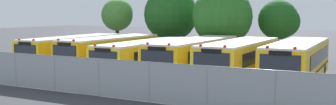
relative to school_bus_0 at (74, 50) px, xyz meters
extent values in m
plane|color=#38383D|center=(8.78, -0.06, -1.38)|extent=(160.00, 160.00, 0.00)
cube|color=yellow|center=(0.00, 0.03, -0.02)|extent=(2.69, 10.50, 2.03)
cube|color=white|center=(0.00, 0.03, 1.05)|extent=(2.63, 10.29, 0.12)
cube|color=black|center=(0.13, -5.26, -0.85)|extent=(2.48, 0.22, 0.36)
cube|color=black|center=(0.13, -5.21, 0.34)|extent=(1.99, 0.11, 0.97)
cube|color=black|center=(1.22, 0.36, 0.30)|extent=(0.24, 8.15, 0.73)
cube|color=black|center=(-1.24, 0.30, 0.30)|extent=(0.24, 8.15, 0.73)
cube|color=black|center=(0.00, 0.03, -0.43)|extent=(2.71, 10.61, 0.10)
sphere|color=red|center=(0.79, -5.03, 1.15)|extent=(0.18, 0.18, 0.18)
sphere|color=red|center=(-0.54, -5.06, 1.15)|extent=(0.18, 0.18, 0.18)
cube|color=black|center=(0.13, -5.22, 0.89)|extent=(1.09, 0.11, 0.24)
cylinder|color=black|center=(1.17, -3.77, -0.88)|extent=(0.31, 1.01, 1.00)
cylinder|color=black|center=(-0.98, -3.82, -0.88)|extent=(0.31, 1.01, 1.00)
cylinder|color=black|center=(0.99, 3.48, -0.88)|extent=(0.31, 1.01, 1.00)
cylinder|color=black|center=(-1.16, 3.42, -0.88)|extent=(0.31, 1.01, 1.00)
cube|color=#EAA80C|center=(3.66, -0.08, 0.01)|extent=(2.63, 10.00, 2.10)
cube|color=white|center=(3.66, -0.08, 1.12)|extent=(2.58, 9.80, 0.12)
cube|color=black|center=(3.55, -5.12, -0.85)|extent=(2.47, 0.21, 0.36)
cube|color=black|center=(3.55, -5.07, 0.39)|extent=(1.98, 0.10, 1.01)
cube|color=black|center=(4.89, 0.20, 0.35)|extent=(0.21, 7.76, 0.76)
cube|color=black|center=(2.44, 0.25, 0.35)|extent=(0.21, 7.76, 0.76)
cube|color=black|center=(3.66, -0.08, -0.40)|extent=(2.66, 10.10, 0.10)
sphere|color=red|center=(4.22, -4.92, 1.22)|extent=(0.18, 0.18, 0.18)
sphere|color=red|center=(2.89, -4.89, 1.22)|extent=(0.18, 0.18, 0.18)
cube|color=black|center=(3.55, -5.08, 0.96)|extent=(1.09, 0.10, 0.24)
cylinder|color=black|center=(4.65, -3.67, -0.88)|extent=(0.30, 1.01, 1.00)
cylinder|color=black|center=(2.51, -3.63, -0.88)|extent=(0.30, 1.01, 1.00)
cylinder|color=black|center=(4.80, 3.08, -0.88)|extent=(0.30, 1.01, 1.00)
cylinder|color=black|center=(2.66, 3.12, -0.88)|extent=(0.30, 1.01, 1.00)
cube|color=yellow|center=(7.04, -0.10, -0.08)|extent=(2.59, 10.90, 1.91)
cube|color=white|center=(7.04, -0.10, 0.93)|extent=(2.54, 10.68, 0.12)
cube|color=black|center=(7.01, -5.61, -0.85)|extent=(2.59, 0.17, 0.36)
cube|color=black|center=(7.01, -5.56, 0.26)|extent=(2.08, 0.07, 0.92)
cube|color=black|center=(8.33, 0.20, 0.22)|extent=(0.08, 8.49, 0.69)
cube|color=black|center=(5.75, 0.21, 0.22)|extent=(0.08, 8.49, 0.69)
cube|color=black|center=(7.04, -0.10, -0.46)|extent=(2.62, 11.01, 0.10)
sphere|color=red|center=(7.71, -5.39, 1.03)|extent=(0.18, 0.18, 0.18)
sphere|color=red|center=(6.31, -5.39, 1.03)|extent=(0.18, 0.18, 0.18)
cube|color=black|center=(7.01, -5.57, 0.77)|extent=(1.14, 0.09, 0.24)
cylinder|color=black|center=(8.15, -4.15, -0.88)|extent=(0.29, 1.00, 1.00)
cylinder|color=black|center=(5.89, -4.13, -0.88)|extent=(0.29, 1.00, 1.00)
cylinder|color=black|center=(8.18, 3.54, -0.88)|extent=(0.29, 1.00, 1.00)
cylinder|color=black|center=(5.93, 3.55, -0.88)|extent=(0.29, 1.00, 1.00)
cube|color=yellow|center=(10.54, 0.14, 0.02)|extent=(2.57, 10.66, 2.12)
cube|color=white|center=(10.54, 0.14, 1.14)|extent=(2.52, 10.45, 0.12)
cube|color=black|center=(10.55, -5.26, -0.85)|extent=(2.59, 0.17, 0.36)
cube|color=black|center=(10.55, -5.21, 0.40)|extent=(2.09, 0.07, 1.02)
cube|color=black|center=(11.83, 0.44, 0.36)|extent=(0.06, 8.31, 0.76)
cube|color=black|center=(9.25, 0.43, 0.36)|extent=(0.06, 8.31, 0.76)
cube|color=black|center=(10.54, 0.14, -0.40)|extent=(2.60, 10.77, 0.10)
sphere|color=red|center=(11.25, -5.04, 1.24)|extent=(0.18, 0.18, 0.18)
sphere|color=red|center=(9.85, -5.04, 1.24)|extent=(0.18, 0.18, 0.18)
cube|color=black|center=(10.55, -5.22, 0.98)|extent=(1.14, 0.08, 0.24)
cylinder|color=black|center=(11.68, -3.79, -0.88)|extent=(0.28, 1.00, 1.00)
cylinder|color=black|center=(9.42, -3.80, -0.88)|extent=(0.28, 1.00, 1.00)
cylinder|color=black|center=(11.66, 3.67, -0.88)|extent=(0.28, 1.00, 1.00)
cylinder|color=black|center=(9.40, 3.66, -0.88)|extent=(0.28, 1.00, 1.00)
cube|color=yellow|center=(13.89, -0.23, 0.03)|extent=(2.56, 9.87, 2.12)
cube|color=white|center=(13.89, -0.23, 1.15)|extent=(2.51, 9.67, 0.12)
cube|color=black|center=(13.86, -5.23, -0.85)|extent=(2.56, 0.17, 0.36)
cube|color=black|center=(13.86, -5.18, 0.41)|extent=(2.06, 0.07, 1.02)
cube|color=black|center=(15.16, 0.06, 0.37)|extent=(0.08, 7.69, 0.76)
cube|color=black|center=(12.61, 0.07, 0.37)|extent=(0.08, 7.69, 0.76)
cube|color=black|center=(13.89, -0.23, -0.40)|extent=(2.58, 9.97, 0.10)
sphere|color=red|center=(14.56, -5.02, 1.25)|extent=(0.18, 0.18, 0.18)
sphere|color=red|center=(13.17, -5.01, 1.25)|extent=(0.18, 0.18, 0.18)
cube|color=black|center=(13.86, -5.19, 0.99)|extent=(1.13, 0.09, 0.24)
cylinder|color=black|center=(14.99, -3.77, -0.88)|extent=(0.28, 1.00, 1.00)
cylinder|color=black|center=(12.75, -3.76, -0.88)|extent=(0.28, 1.00, 1.00)
cylinder|color=black|center=(15.02, 2.89, -0.88)|extent=(0.28, 1.00, 1.00)
cylinder|color=black|center=(12.78, 2.90, -0.88)|extent=(0.28, 1.00, 1.00)
cube|color=yellow|center=(17.38, 0.14, 0.05)|extent=(2.59, 10.41, 2.17)
cube|color=white|center=(17.38, 0.14, 1.19)|extent=(2.54, 10.20, 0.12)
cube|color=black|center=(17.45, -5.12, -0.85)|extent=(2.50, 0.19, 0.36)
cube|color=black|center=(17.45, -5.07, 0.44)|extent=(2.01, 0.09, 1.04)
cube|color=black|center=(18.62, 0.46, 0.40)|extent=(0.15, 8.10, 0.78)
cube|color=black|center=(16.13, 0.43, 0.40)|extent=(0.15, 8.10, 0.78)
cube|color=black|center=(17.38, 0.14, -0.38)|extent=(2.61, 10.52, 0.10)
sphere|color=red|center=(18.12, -4.89, 1.29)|extent=(0.18, 0.18, 0.18)
sphere|color=red|center=(16.77, -4.90, 1.29)|extent=(0.18, 0.18, 0.18)
cube|color=black|center=(17.45, -5.08, 1.03)|extent=(1.10, 0.09, 0.24)
cylinder|color=black|center=(18.51, -3.63, -0.88)|extent=(0.29, 1.00, 1.00)
cylinder|color=black|center=(16.34, -3.66, -0.88)|extent=(0.29, 1.00, 1.00)
cylinder|color=black|center=(18.41, 3.55, -0.88)|extent=(0.29, 1.00, 1.00)
cylinder|color=black|center=(16.25, 3.52, -0.88)|extent=(0.29, 1.00, 1.00)
cylinder|color=#4C3823|center=(-2.07, 9.01, 0.09)|extent=(0.37, 0.37, 2.94)
sphere|color=#478438|center=(-2.07, 9.01, 2.76)|extent=(3.21, 3.21, 3.21)
sphere|color=#478438|center=(-1.56, 8.87, 3.10)|extent=(2.42, 2.42, 2.42)
cylinder|color=#4C3823|center=(3.77, 9.59, -0.24)|extent=(0.38, 0.38, 2.29)
sphere|color=#1E561E|center=(3.77, 9.59, 2.84)|extent=(5.15, 5.15, 5.15)
sphere|color=#1E561E|center=(4.24, 9.42, 2.86)|extent=(3.07, 3.07, 3.07)
cylinder|color=#4C3823|center=(9.53, 8.15, -0.33)|extent=(0.45, 0.45, 2.11)
sphere|color=#286623|center=(9.53, 8.15, 2.67)|extent=(5.19, 5.19, 5.19)
sphere|color=#286623|center=(10.22, 7.98, 2.79)|extent=(3.39, 3.39, 3.39)
cylinder|color=#4C3823|center=(13.70, 10.87, -0.15)|extent=(0.29, 0.29, 2.46)
sphere|color=#1E561E|center=(13.70, 10.87, 2.38)|extent=(3.47, 3.47, 3.47)
sphere|color=#1E561E|center=(14.17, 11.15, 2.22)|extent=(2.75, 2.75, 2.75)
cylinder|color=#9EA0A3|center=(2.61, -8.24, -0.37)|extent=(0.07, 0.07, 2.03)
cylinder|color=#9EA0A3|center=(5.68, -8.24, -0.37)|extent=(0.07, 0.07, 2.03)
cylinder|color=#9EA0A3|center=(8.76, -8.24, -0.37)|extent=(0.07, 0.07, 2.03)
cylinder|color=#9EA0A3|center=(11.83, -8.24, -0.37)|extent=(0.07, 0.07, 2.03)
cylinder|color=#9EA0A3|center=(14.91, -8.24, -0.37)|extent=(0.07, 0.07, 2.03)
cylinder|color=#9EA0A3|center=(17.99, -8.24, -0.37)|extent=(0.07, 0.07, 2.03)
cube|color=#ADB2B7|center=(8.76, -8.24, -0.37)|extent=(24.61, 0.02, 1.99)
cylinder|color=#9EA0A3|center=(8.76, -8.24, 0.62)|extent=(24.61, 0.04, 0.04)
cone|color=#EA5914|center=(6.75, -6.60, -1.11)|extent=(0.42, 0.42, 0.56)
camera|label=1|loc=(21.89, -25.31, 3.06)|focal=43.66mm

